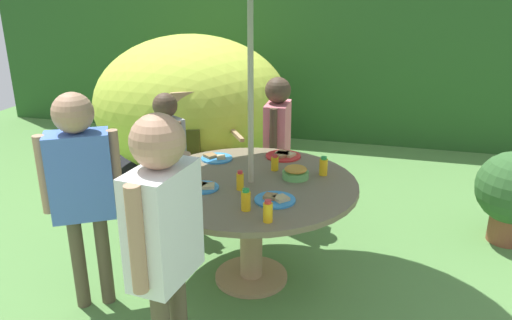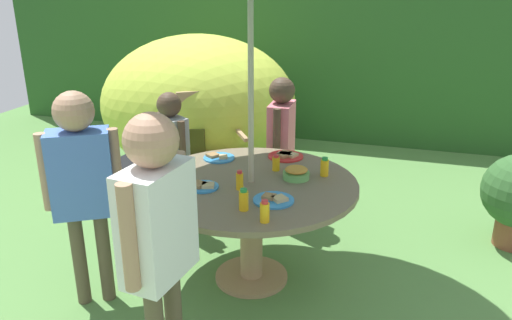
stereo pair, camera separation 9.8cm
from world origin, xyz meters
name	(u,v)px [view 2 (the right image)]	position (x,y,z in m)	size (l,w,h in m)	color
ground_plane	(252,279)	(0.00, 0.00, -0.01)	(10.00, 10.00, 0.02)	#548442
hedge_backdrop	(335,57)	(0.00, 3.58, 1.01)	(9.00, 0.70, 2.03)	#285623
garden_table	(251,201)	(0.00, 0.00, 0.59)	(1.38, 1.38, 0.72)	tan
wooden_chair	(210,143)	(-0.72, 1.09, 0.58)	(0.69, 0.66, 1.03)	tan
dome_tent	(199,105)	(-1.16, 1.89, 0.71)	(2.33, 2.33, 1.43)	#B2C63F
child_in_pink_shirt	(281,131)	(-0.04, 0.95, 0.78)	(0.21, 0.42, 1.23)	brown
child_in_grey_shirt	(171,143)	(-0.84, 0.57, 0.73)	(0.34, 0.30, 1.14)	#3F3F47
child_in_blue_shirt	(81,174)	(-0.89, -0.52, 0.87)	(0.41, 0.35, 1.37)	brown
child_in_white_shirt	(157,223)	(-0.12, -1.04, 0.91)	(0.25, 0.48, 1.43)	brown
snack_bowl	(296,173)	(0.27, 0.14, 0.76)	(0.17, 0.17, 0.08)	#66B259
plate_center_back	(218,157)	(-0.36, 0.35, 0.73)	(0.23, 0.23, 0.03)	#338CD8
plate_far_right	(274,199)	(0.22, -0.25, 0.73)	(0.24, 0.24, 0.03)	#338CD8
plate_front_edge	(203,186)	(-0.26, -0.18, 0.73)	(0.20, 0.20, 0.03)	#338CD8
plate_center_front	(286,156)	(0.10, 0.52, 0.74)	(0.26, 0.26, 0.03)	red
plate_near_left	(173,173)	(-0.53, -0.04, 0.73)	(0.25, 0.25, 0.03)	yellow
juice_bottle_near_right	(265,212)	(0.24, -0.52, 0.78)	(0.05, 0.05, 0.13)	yellow
juice_bottle_far_left	(325,167)	(0.43, 0.24, 0.78)	(0.06, 0.06, 0.13)	yellow
juice_bottle_mid_left	(276,163)	(0.10, 0.24, 0.77)	(0.05, 0.05, 0.11)	yellow
juice_bottle_mid_right	(240,181)	(-0.03, -0.14, 0.78)	(0.05, 0.05, 0.12)	yellow
juice_bottle_back_edge	(244,200)	(0.08, -0.41, 0.78)	(0.06, 0.06, 0.13)	yellow
cup_near	(168,199)	(-0.36, -0.46, 0.75)	(0.06, 0.06, 0.06)	white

